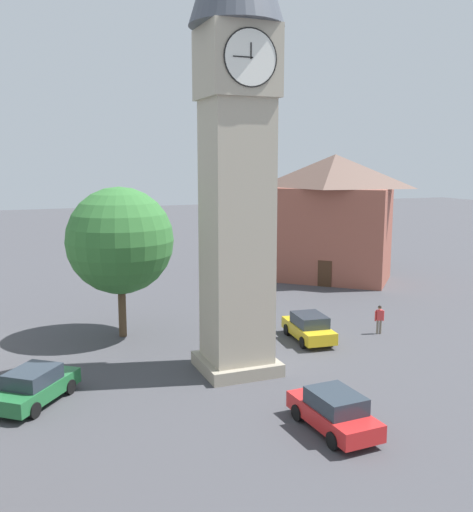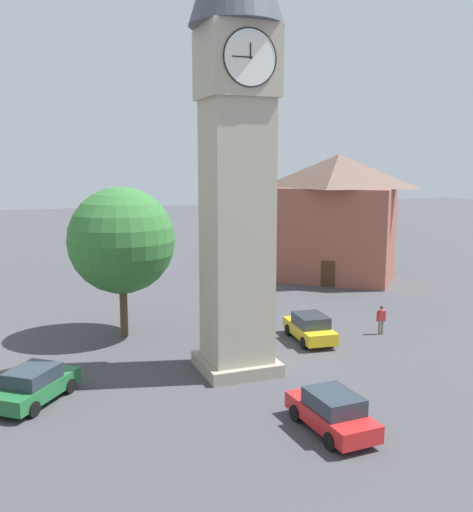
{
  "view_description": "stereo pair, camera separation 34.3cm",
  "coord_description": "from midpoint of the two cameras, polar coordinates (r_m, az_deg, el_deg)",
  "views": [
    {
      "loc": [
        9.72,
        24.5,
        9.97
      ],
      "look_at": [
        0.0,
        0.0,
        5.56
      ],
      "focal_mm": 40.29,
      "sensor_mm": 36.0,
      "label": 1
    },
    {
      "loc": [
        9.41,
        24.63,
        9.97
      ],
      "look_at": [
        0.0,
        0.0,
        5.56
      ],
      "focal_mm": 40.29,
      "sensor_mm": 36.0,
      "label": 2
    }
  ],
  "objects": [
    {
      "name": "building_terrace_right",
      "position": [
        48.44,
        10.18,
        3.85
      ],
      "size": [
        11.16,
        10.98,
        10.44
      ],
      "color": "#995142",
      "rests_on": "ground"
    },
    {
      "name": "ground_plane",
      "position": [
        28.18,
        0.36,
        -11.21
      ],
      "size": [
        200.0,
        200.0,
        0.0
      ],
      "primitive_type": "plane",
      "color": "#424247"
    },
    {
      "name": "car_blue_kerb",
      "position": [
        32.47,
        7.6,
        -7.06
      ],
      "size": [
        2.14,
        4.29,
        1.53
      ],
      "color": "gold",
      "rests_on": "ground"
    },
    {
      "name": "pedestrian",
      "position": [
        34.35,
        14.45,
        -5.92
      ],
      "size": [
        0.54,
        0.3,
        1.69
      ],
      "color": "#706656",
      "rests_on": "ground"
    },
    {
      "name": "clock_tower",
      "position": [
        26.56,
        0.39,
        16.55
      ],
      "size": [
        4.23,
        4.23,
        22.58
      ],
      "color": "gray",
      "rests_on": "ground"
    },
    {
      "name": "car_red_corner",
      "position": [
        22.34,
        9.88,
        -14.98
      ],
      "size": [
        1.95,
        4.2,
        1.53
      ],
      "color": "red",
      "rests_on": "ground"
    },
    {
      "name": "car_silver_kerb",
      "position": [
        25.73,
        -19.03,
        -12.0
      ],
      "size": [
        3.89,
        4.28,
        1.53
      ],
      "color": "#236B38",
      "rests_on": "ground"
    },
    {
      "name": "tree",
      "position": [
        32.74,
        -11.06,
        1.52
      ],
      "size": [
        5.99,
        5.99,
        8.53
      ],
      "color": "brown",
      "rests_on": "ground"
    }
  ]
}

